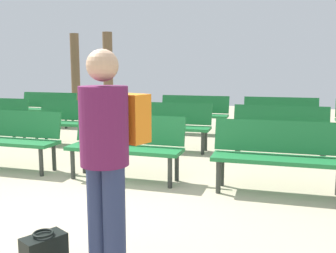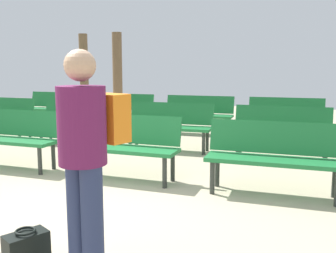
{
  "view_description": "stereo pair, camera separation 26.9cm",
  "coord_description": "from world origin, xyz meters",
  "px_view_note": "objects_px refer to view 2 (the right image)",
  "views": [
    {
      "loc": [
        2.16,
        -3.1,
        1.52
      ],
      "look_at": [
        0.0,
        2.88,
        0.55
      ],
      "focal_mm": 41.17,
      "sensor_mm": 36.0,
      "label": 1
    },
    {
      "loc": [
        2.41,
        -3.01,
        1.52
      ],
      "look_at": [
        0.0,
        2.88,
        0.55
      ],
      "focal_mm": 41.17,
      "sensor_mm": 36.0,
      "label": 2
    }
  ],
  "objects_px": {
    "bench_r1_c1": "(77,119)",
    "bench_r1_c2": "(170,123)",
    "bench_r0_c1": "(11,135)",
    "bench_r1_c0": "(0,115)",
    "bench_r2_c0": "(55,106)",
    "bench_r2_c1": "(122,109)",
    "handbag": "(26,249)",
    "bench_r0_c2": "(123,142)",
    "bench_r2_c2": "(198,112)",
    "bench_r0_c3": "(274,153)",
    "tree_0": "(84,76)",
    "tree_1": "(117,71)",
    "bench_r1_c3": "(282,129)",
    "visitor_with_backpack": "(87,151)",
    "bench_r2_c3": "(286,115)"
  },
  "relations": [
    {
      "from": "bench_r2_c0",
      "to": "bench_r0_c3",
      "type": "bearing_deg",
      "value": -33.04
    },
    {
      "from": "bench_r0_c2",
      "to": "bench_r1_c3",
      "type": "height_order",
      "value": "same"
    },
    {
      "from": "visitor_with_backpack",
      "to": "handbag",
      "type": "xyz_separation_m",
      "value": [
        -0.53,
        -0.08,
        -0.8
      ]
    },
    {
      "from": "bench_r1_c0",
      "to": "bench_r2_c2",
      "type": "distance_m",
      "value": 4.41
    },
    {
      "from": "bench_r2_c1",
      "to": "bench_r2_c3",
      "type": "relative_size",
      "value": 1.0
    },
    {
      "from": "bench_r1_c2",
      "to": "bench_r2_c2",
      "type": "bearing_deg",
      "value": 86.7
    },
    {
      "from": "bench_r2_c2",
      "to": "bench_r2_c3",
      "type": "bearing_deg",
      "value": 0.68
    },
    {
      "from": "bench_r1_c0",
      "to": "handbag",
      "type": "xyz_separation_m",
      "value": [
        4.47,
        -4.13,
        -0.37
      ]
    },
    {
      "from": "bench_r2_c2",
      "to": "tree_1",
      "type": "bearing_deg",
      "value": 134.03
    },
    {
      "from": "bench_r1_c0",
      "to": "tree_1",
      "type": "xyz_separation_m",
      "value": [
        -0.53,
        6.09,
        0.89
      ]
    },
    {
      "from": "bench_r1_c1",
      "to": "bench_r1_c2",
      "type": "relative_size",
      "value": 1.0
    },
    {
      "from": "bench_r2_c3",
      "to": "tree_0",
      "type": "xyz_separation_m",
      "value": [
        -6.24,
        1.57,
        0.77
      ]
    },
    {
      "from": "bench_r0_c2",
      "to": "bench_r1_c3",
      "type": "distance_m",
      "value": 2.83
    },
    {
      "from": "visitor_with_backpack",
      "to": "bench_r0_c1",
      "type": "bearing_deg",
      "value": -20.85
    },
    {
      "from": "bench_r2_c2",
      "to": "handbag",
      "type": "xyz_separation_m",
      "value": [
        0.63,
        -6.31,
        -0.37
      ]
    },
    {
      "from": "bench_r2_c2",
      "to": "bench_r1_c0",
      "type": "bearing_deg",
      "value": -154.51
    },
    {
      "from": "tree_0",
      "to": "visitor_with_backpack",
      "type": "xyz_separation_m",
      "value": [
        5.47,
        -7.96,
        -0.34
      ]
    },
    {
      "from": "bench_r1_c1",
      "to": "handbag",
      "type": "distance_m",
      "value": 4.91
    },
    {
      "from": "bench_r0_c2",
      "to": "bench_r1_c1",
      "type": "height_order",
      "value": "same"
    },
    {
      "from": "tree_0",
      "to": "bench_r1_c3",
      "type": "bearing_deg",
      "value": -29.11
    },
    {
      "from": "bench_r0_c3",
      "to": "bench_r2_c1",
      "type": "distance_m",
      "value": 5.58
    },
    {
      "from": "bench_r2_c1",
      "to": "tree_0",
      "type": "bearing_deg",
      "value": 138.52
    },
    {
      "from": "bench_r2_c3",
      "to": "tree_1",
      "type": "distance_m",
      "value": 7.38
    },
    {
      "from": "bench_r1_c0",
      "to": "bench_r1_c1",
      "type": "bearing_deg",
      "value": -0.48
    },
    {
      "from": "bench_r1_c1",
      "to": "visitor_with_backpack",
      "type": "xyz_separation_m",
      "value": [
        3.04,
        -4.13,
        0.43
      ]
    },
    {
      "from": "bench_r2_c0",
      "to": "bench_r0_c1",
      "type": "bearing_deg",
      "value": -62.39
    },
    {
      "from": "handbag",
      "to": "bench_r2_c3",
      "type": "bearing_deg",
      "value": 78.64
    },
    {
      "from": "bench_r2_c2",
      "to": "tree_1",
      "type": "xyz_separation_m",
      "value": [
        -4.36,
        3.91,
        0.89
      ]
    },
    {
      "from": "tree_1",
      "to": "bench_r1_c3",
      "type": "bearing_deg",
      "value": -41.73
    },
    {
      "from": "bench_r1_c0",
      "to": "visitor_with_backpack",
      "type": "bearing_deg",
      "value": -41.8
    },
    {
      "from": "bench_r2_c2",
      "to": "bench_r2_c3",
      "type": "xyz_separation_m",
      "value": [
        1.93,
        0.16,
        0.0
      ]
    },
    {
      "from": "bench_r0_c2",
      "to": "bench_r0_c3",
      "type": "height_order",
      "value": "same"
    },
    {
      "from": "bench_r0_c1",
      "to": "tree_1",
      "type": "bearing_deg",
      "value": 105.06
    },
    {
      "from": "bench_r2_c2",
      "to": "handbag",
      "type": "distance_m",
      "value": 6.35
    },
    {
      "from": "bench_r0_c3",
      "to": "bench_r1_c1",
      "type": "height_order",
      "value": "same"
    },
    {
      "from": "bench_r0_c2",
      "to": "bench_r0_c3",
      "type": "relative_size",
      "value": 0.99
    },
    {
      "from": "bench_r1_c0",
      "to": "bench_r2_c0",
      "type": "relative_size",
      "value": 1.0
    },
    {
      "from": "bench_r1_c2",
      "to": "visitor_with_backpack",
      "type": "xyz_separation_m",
      "value": [
        1.11,
        -4.31,
        0.43
      ]
    },
    {
      "from": "bench_r2_c1",
      "to": "handbag",
      "type": "xyz_separation_m",
      "value": [
        2.61,
        -6.22,
        -0.37
      ]
    },
    {
      "from": "tree_0",
      "to": "bench_r1_c0",
      "type": "bearing_deg",
      "value": -83.06
    },
    {
      "from": "bench_r0_c2",
      "to": "bench_r2_c2",
      "type": "xyz_separation_m",
      "value": [
        -0.16,
        3.91,
        0.0
      ]
    },
    {
      "from": "bench_r1_c2",
      "to": "handbag",
      "type": "bearing_deg",
      "value": -87.37
    },
    {
      "from": "bench_r0_c2",
      "to": "bench_r2_c0",
      "type": "bearing_deg",
      "value": 135.11
    },
    {
      "from": "bench_r1_c1",
      "to": "bench_r2_c0",
      "type": "relative_size",
      "value": 1.01
    },
    {
      "from": "bench_r0_c1",
      "to": "bench_r1_c0",
      "type": "distance_m",
      "value": 2.79
    },
    {
      "from": "bench_r1_c0",
      "to": "bench_r0_c1",
      "type": "bearing_deg",
      "value": -43.99
    },
    {
      "from": "bench_r1_c1",
      "to": "tree_1",
      "type": "height_order",
      "value": "tree_1"
    },
    {
      "from": "bench_r2_c1",
      "to": "bench_r0_c3",
      "type": "bearing_deg",
      "value": -45.36
    },
    {
      "from": "bench_r2_c3",
      "to": "handbag",
      "type": "height_order",
      "value": "bench_r2_c3"
    },
    {
      "from": "tree_0",
      "to": "visitor_with_backpack",
      "type": "height_order",
      "value": "tree_0"
    }
  ]
}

